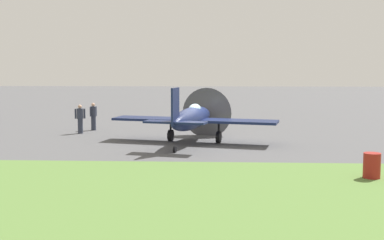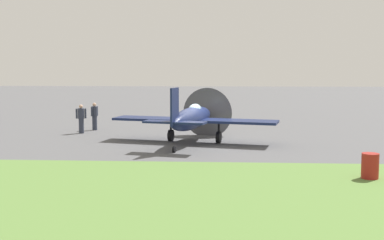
{
  "view_description": "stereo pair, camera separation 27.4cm",
  "coord_description": "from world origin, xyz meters",
  "px_view_note": "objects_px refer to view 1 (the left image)",
  "views": [
    {
      "loc": [
        0.58,
        -25.06,
        3.88
      ],
      "look_at": [
        -0.62,
        -0.3,
        1.22
      ],
      "focal_mm": 45.16,
      "sensor_mm": 36.0,
      "label": 1
    },
    {
      "loc": [
        0.85,
        -25.05,
        3.88
      ],
      "look_at": [
        -0.62,
        -0.3,
        1.22
      ],
      "focal_mm": 45.16,
      "sensor_mm": 36.0,
      "label": 2
    }
  ],
  "objects_px": {
    "airplane_lead": "(193,118)",
    "ground_crew_mechanic": "(80,118)",
    "ground_crew_chief": "(93,116)",
    "fuel_drum": "(372,166)"
  },
  "relations": [
    {
      "from": "fuel_drum",
      "to": "ground_crew_mechanic",
      "type": "bearing_deg",
      "value": 140.61
    },
    {
      "from": "fuel_drum",
      "to": "ground_crew_chief",
      "type": "bearing_deg",
      "value": 136.09
    },
    {
      "from": "ground_crew_chief",
      "to": "fuel_drum",
      "type": "xyz_separation_m",
      "value": [
        13.22,
        -12.73,
        -0.46
      ]
    },
    {
      "from": "ground_crew_mechanic",
      "to": "airplane_lead",
      "type": "bearing_deg",
      "value": 136.6
    },
    {
      "from": "airplane_lead",
      "to": "ground_crew_mechanic",
      "type": "relative_size",
      "value": 5.11
    },
    {
      "from": "airplane_lead",
      "to": "ground_crew_mechanic",
      "type": "xyz_separation_m",
      "value": [
        -6.9,
        3.4,
        -0.4
      ]
    },
    {
      "from": "ground_crew_mechanic",
      "to": "fuel_drum",
      "type": "height_order",
      "value": "ground_crew_mechanic"
    },
    {
      "from": "airplane_lead",
      "to": "fuel_drum",
      "type": "distance_m",
      "value": 10.33
    },
    {
      "from": "airplane_lead",
      "to": "ground_crew_mechanic",
      "type": "height_order",
      "value": "airplane_lead"
    },
    {
      "from": "airplane_lead",
      "to": "ground_crew_chief",
      "type": "distance_m",
      "value": 8.17
    }
  ]
}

